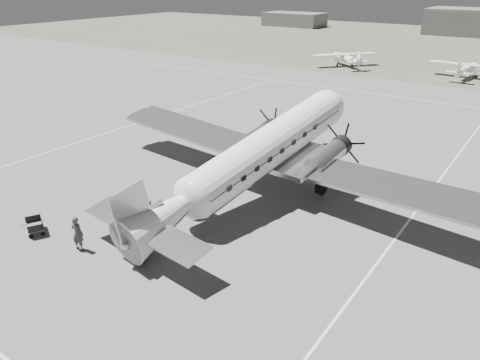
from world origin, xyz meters
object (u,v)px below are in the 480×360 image
ground_crew (78,233)px  dc3_airliner (257,158)px  baggage_cart_near (130,224)px  baggage_cart_far (35,226)px  light_plane_left (346,59)px  light_plane_right (467,71)px  passenger (181,198)px  shed_secondary (294,19)px  ramp_agent (151,211)px

ground_crew → dc3_airliner: bearing=-125.0°
baggage_cart_near → baggage_cart_far: size_ratio=1.26×
light_plane_left → ground_crew: (11.02, -63.90, -0.16)m
light_plane_right → ground_crew: light_plane_right is taller
ground_crew → passenger: size_ratio=1.24×
shed_secondary → ramp_agent: 129.03m
dc3_airliner → ramp_agent: bearing=-112.6°
baggage_cart_near → baggage_cart_far: 5.72m
shed_secondary → light_plane_right: 83.49m
dc3_airliner → light_plane_left: 55.11m
dc3_airliner → light_plane_left: dc3_airliner is taller
shed_secondary → ramp_agent: bearing=-65.4°
light_plane_left → passenger: 58.14m
ramp_agent → baggage_cart_far: bearing=163.9°
dc3_airliner → passenger: bearing=-123.2°
baggage_cart_near → ground_crew: ground_crew is taller
shed_secondary → baggage_cart_near: shed_secondary is taller
shed_secondary → passenger: size_ratio=10.82×
dc3_airliner → baggage_cart_far: dc3_airliner is taller
light_plane_right → shed_secondary: bearing=142.1°
light_plane_right → ramp_agent: light_plane_right is taller
dc3_airliner → light_plane_left: (-15.78, 52.77, -1.87)m
dc3_airliner → baggage_cart_near: dc3_airliner is taller
ramp_agent → baggage_cart_near: bearing=-158.0°
dc3_airliner → baggage_cart_near: (-3.84, -8.12, -2.54)m
dc3_airliner → ground_crew: (-4.75, -11.13, -2.04)m
shed_secondary → ground_crew: size_ratio=8.71×
baggage_cart_near → ground_crew: 3.19m
light_plane_left → passenger: bearing=-127.7°
dc3_airliner → light_plane_right: bearing=93.1°
dc3_airliner → ramp_agent: 7.82m
dc3_airliner → baggage_cart_far: (-8.50, -11.43, -2.64)m
light_plane_right → ground_crew: (-8.10, -64.60, -0.16)m
dc3_airliner → ground_crew: size_ratio=15.59×
baggage_cart_far → ground_crew: (3.75, 0.30, 0.61)m
baggage_cart_far → ramp_agent: (4.85, 4.90, 0.37)m
shed_secondary → light_plane_left: size_ratio=1.56×
baggage_cart_far → passenger: passenger is taller
light_plane_right → ramp_agent: 60.41m
baggage_cart_far → shed_secondary: bearing=139.0°
shed_secondary → light_plane_left: shed_secondary is taller
shed_secondary → light_plane_right: shed_secondary is taller
shed_secondary → baggage_cart_far: 131.63m
dc3_airliner → passenger: dc3_airliner is taller
light_plane_right → light_plane_left: bearing=-172.5°
light_plane_left → light_plane_right: 19.14m
shed_secondary → baggage_cart_near: size_ratio=9.52×
passenger → light_plane_left: bearing=12.7°
ground_crew → ramp_agent: (1.10, 4.60, -0.24)m
shed_secondary → baggage_cart_near: bearing=-65.8°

